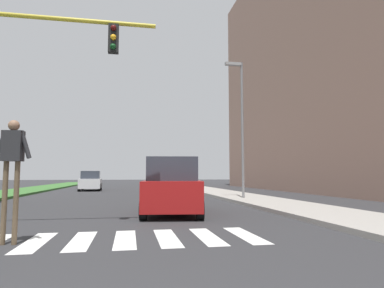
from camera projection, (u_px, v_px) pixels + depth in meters
ground_plane at (118, 190)px, 29.90m from camera, size 140.00×140.00×0.00m
crosswalk at (82, 241)px, 7.05m from camera, size 7.65×2.20×0.01m
median_strip at (20, 191)px, 26.59m from camera, size 3.61×64.00×0.15m
apartment_block_right at (366, 46)px, 26.60m from camera, size 11.05×38.49×23.06m
sidewalk_right at (206, 190)px, 29.31m from camera, size 3.00×64.00×0.15m
street_lamp_right at (241, 116)px, 18.58m from camera, size 1.02×0.24×7.50m
pedestrian_performer at (12, 161)px, 6.79m from camera, size 0.75×0.27×2.49m
suv_crossing at (172, 187)px, 12.12m from camera, size 2.50×4.80×1.97m
sedan_midblock at (91, 181)px, 29.95m from camera, size 2.03×4.45×1.72m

